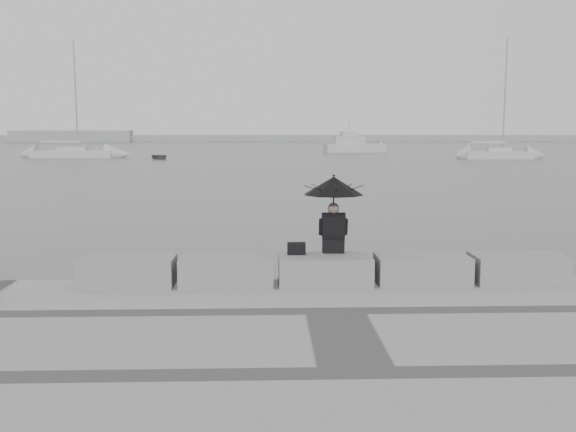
{
  "coord_description": "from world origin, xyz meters",
  "views": [
    {
      "loc": [
        -1.0,
        -11.32,
        3.18
      ],
      "look_at": [
        -0.53,
        3.0,
        1.23
      ],
      "focal_mm": 40.0,
      "sensor_mm": 36.0,
      "label": 1
    }
  ],
  "objects_px": {
    "sailboat_right": "(498,154)",
    "motor_cruiser": "(354,146)",
    "sailboat_left": "(73,153)",
    "seated_person": "(334,197)",
    "dinghy": "(159,156)"
  },
  "relations": [
    {
      "from": "motor_cruiser",
      "to": "sailboat_left",
      "type": "bearing_deg",
      "value": -162.91
    },
    {
      "from": "sailboat_left",
      "to": "dinghy",
      "type": "relative_size",
      "value": 3.99
    },
    {
      "from": "sailboat_right",
      "to": "dinghy",
      "type": "bearing_deg",
      "value": -174.95
    },
    {
      "from": "sailboat_left",
      "to": "motor_cruiser",
      "type": "distance_m",
      "value": 36.97
    },
    {
      "from": "sailboat_right",
      "to": "motor_cruiser",
      "type": "xyz_separation_m",
      "value": [
        -12.87,
        19.57,
        0.36
      ]
    },
    {
      "from": "sailboat_left",
      "to": "dinghy",
      "type": "bearing_deg",
      "value": -17.42
    },
    {
      "from": "seated_person",
      "to": "motor_cruiser",
      "type": "height_order",
      "value": "motor_cruiser"
    },
    {
      "from": "sailboat_left",
      "to": "motor_cruiser",
      "type": "height_order",
      "value": "sailboat_left"
    },
    {
      "from": "seated_person",
      "to": "sailboat_left",
      "type": "xyz_separation_m",
      "value": [
        -22.79,
        61.17,
        -1.47
      ]
    },
    {
      "from": "sailboat_left",
      "to": "dinghy",
      "type": "xyz_separation_m",
      "value": [
        10.12,
        -3.35,
        -0.24
      ]
    },
    {
      "from": "seated_person",
      "to": "dinghy",
      "type": "bearing_deg",
      "value": 105.22
    },
    {
      "from": "seated_person",
      "to": "sailboat_right",
      "type": "height_order",
      "value": "sailboat_right"
    },
    {
      "from": "sailboat_right",
      "to": "seated_person",
      "type": "bearing_deg",
      "value": -106.25
    },
    {
      "from": "sailboat_left",
      "to": "motor_cruiser",
      "type": "relative_size",
      "value": 1.52
    },
    {
      "from": "dinghy",
      "to": "sailboat_right",
      "type": "bearing_deg",
      "value": -30.87
    }
  ]
}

